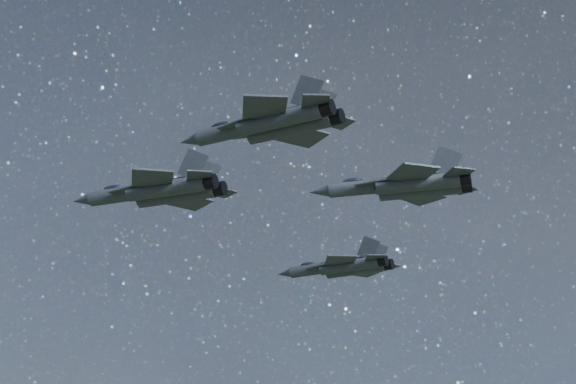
# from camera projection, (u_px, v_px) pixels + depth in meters

# --- Properties ---
(jet_lead) EXTENTS (19.39, 13.44, 4.87)m
(jet_lead) POSITION_uv_depth(u_px,v_px,m) (159.00, 191.00, 86.18)
(jet_lead) COLOR #2D3339
(jet_left) EXTENTS (16.64, 11.24, 4.19)m
(jet_left) POSITION_uv_depth(u_px,v_px,m) (343.00, 267.00, 101.01)
(jet_left) COLOR #2D3339
(jet_right) EXTENTS (15.99, 10.84, 4.02)m
(jet_right) POSITION_uv_depth(u_px,v_px,m) (272.00, 124.00, 66.19)
(jet_right) COLOR #2D3339
(jet_slot) EXTENTS (17.25, 12.23, 4.38)m
(jet_slot) POSITION_uv_depth(u_px,v_px,m) (405.00, 186.00, 80.67)
(jet_slot) COLOR #2D3339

